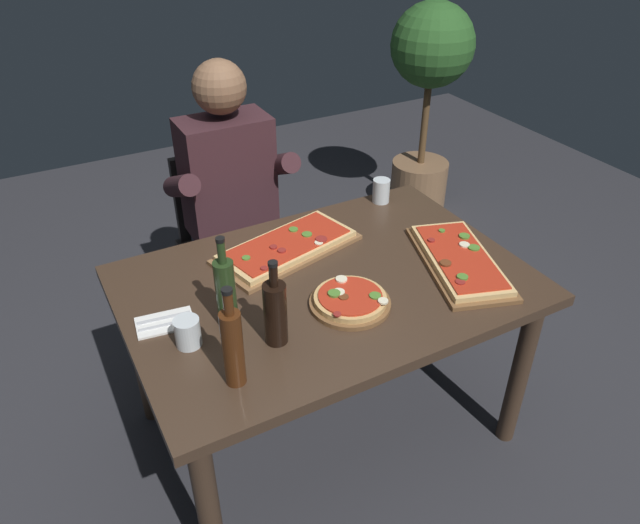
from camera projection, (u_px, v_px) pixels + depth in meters
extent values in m
plane|color=#2D2D33|center=(326.00, 424.00, 2.52)|extent=(6.40, 6.40, 0.00)
cube|color=#3D2B1E|center=(327.00, 285.00, 2.12)|extent=(1.40, 0.96, 0.04)
cylinder|color=#3D2B1E|center=(209.00, 513.00, 1.79)|extent=(0.07, 0.07, 0.70)
cylinder|color=#3D2B1E|center=(520.00, 373.00, 2.28)|extent=(0.07, 0.07, 0.70)
cylinder|color=#3D2B1E|center=(140.00, 353.00, 2.37)|extent=(0.07, 0.07, 0.70)
cylinder|color=#3D2B1E|center=(399.00, 269.00, 2.86)|extent=(0.07, 0.07, 0.70)
cube|color=brown|center=(287.00, 249.00, 2.26)|extent=(0.60, 0.38, 0.02)
cube|color=#DBB270|center=(287.00, 245.00, 2.25)|extent=(0.55, 0.34, 0.02)
cube|color=#B72D19|center=(287.00, 242.00, 2.25)|extent=(0.50, 0.30, 0.01)
cylinder|color=#4C7F2D|center=(246.00, 258.00, 2.15)|extent=(0.03, 0.03, 0.00)
cylinder|color=maroon|center=(282.00, 250.00, 2.19)|extent=(0.03, 0.03, 0.01)
cylinder|color=#4C7F2D|center=(307.00, 234.00, 2.29)|extent=(0.04, 0.04, 0.00)
cylinder|color=maroon|center=(273.00, 247.00, 2.21)|extent=(0.03, 0.03, 0.01)
cylinder|color=#4C7F2D|center=(293.00, 229.00, 2.31)|extent=(0.04, 0.04, 0.01)
cylinder|color=maroon|center=(264.00, 268.00, 2.09)|extent=(0.02, 0.02, 0.01)
cylinder|color=beige|center=(319.00, 243.00, 2.24)|extent=(0.03, 0.03, 0.00)
cylinder|color=maroon|center=(321.00, 239.00, 2.25)|extent=(0.04, 0.04, 0.01)
cube|color=brown|center=(459.00, 263.00, 2.19)|extent=(0.40, 0.57, 0.02)
cube|color=#DBB270|center=(460.00, 259.00, 2.18)|extent=(0.36, 0.53, 0.02)
cube|color=#B72D19|center=(460.00, 256.00, 2.17)|extent=(0.32, 0.48, 0.01)
cylinder|color=maroon|center=(431.00, 240.00, 2.25)|extent=(0.03, 0.03, 0.01)
cylinder|color=brown|center=(446.00, 263.00, 2.12)|extent=(0.04, 0.04, 0.01)
cylinder|color=beige|center=(464.00, 245.00, 2.22)|extent=(0.04, 0.04, 0.01)
cylinder|color=#4C7F2D|center=(464.00, 236.00, 2.27)|extent=(0.04, 0.04, 0.01)
cylinder|color=#4C7F2D|center=(474.00, 248.00, 2.20)|extent=(0.04, 0.04, 0.01)
cylinder|color=brown|center=(445.00, 264.00, 2.12)|extent=(0.04, 0.04, 0.00)
cylinder|color=#4C7F2D|center=(442.00, 231.00, 2.31)|extent=(0.02, 0.02, 0.01)
cylinder|color=#4C7F2D|center=(462.00, 277.00, 2.05)|extent=(0.04, 0.04, 0.01)
cylinder|color=maroon|center=(460.00, 282.00, 2.03)|extent=(0.03, 0.03, 0.00)
cylinder|color=brown|center=(351.00, 303.00, 1.99)|extent=(0.27, 0.27, 0.02)
cylinder|color=tan|center=(351.00, 299.00, 1.98)|extent=(0.24, 0.24, 0.02)
cylinder|color=#B72D19|center=(351.00, 295.00, 1.97)|extent=(0.21, 0.21, 0.01)
cylinder|color=#4C7F2D|center=(375.00, 296.00, 1.96)|extent=(0.04, 0.04, 0.01)
cylinder|color=beige|center=(383.00, 301.00, 1.94)|extent=(0.03, 0.03, 0.01)
cylinder|color=brown|center=(344.00, 297.00, 1.96)|extent=(0.03, 0.03, 0.00)
cylinder|color=beige|center=(341.00, 279.00, 2.04)|extent=(0.04, 0.04, 0.01)
cylinder|color=#4C7F2D|center=(334.00, 293.00, 1.97)|extent=(0.04, 0.04, 0.01)
cylinder|color=beige|center=(339.00, 292.00, 1.98)|extent=(0.04, 0.04, 0.01)
cylinder|color=maroon|center=(337.00, 314.00, 1.88)|extent=(0.03, 0.03, 0.00)
cylinder|color=black|center=(275.00, 314.00, 1.79)|extent=(0.07, 0.07, 0.21)
cylinder|color=black|center=(273.00, 276.00, 1.71)|extent=(0.03, 0.03, 0.07)
cylinder|color=black|center=(273.00, 264.00, 1.69)|extent=(0.03, 0.03, 0.01)
cylinder|color=#47230F|center=(233.00, 349.00, 1.63)|extent=(0.06, 0.06, 0.24)
cylinder|color=#47230F|center=(228.00, 303.00, 1.55)|extent=(0.03, 0.03, 0.07)
cylinder|color=black|center=(227.00, 291.00, 1.52)|extent=(0.03, 0.03, 0.01)
cylinder|color=#233819|center=(226.00, 294.00, 1.85)|extent=(0.06, 0.06, 0.23)
cylinder|color=#233819|center=(221.00, 252.00, 1.77)|extent=(0.03, 0.03, 0.07)
cylinder|color=black|center=(220.00, 240.00, 1.74)|extent=(0.03, 0.03, 0.01)
cylinder|color=silver|center=(188.00, 332.00, 1.81)|extent=(0.08, 0.08, 0.09)
cylinder|color=#5B3814|center=(188.00, 338.00, 1.82)|extent=(0.07, 0.07, 0.05)
cylinder|color=silver|center=(381.00, 191.00, 2.57)|extent=(0.07, 0.07, 0.10)
cylinder|color=#5B3814|center=(381.00, 198.00, 2.59)|extent=(0.06, 0.06, 0.03)
cube|color=white|center=(165.00, 323.00, 1.91)|extent=(0.19, 0.13, 0.01)
cube|color=silver|center=(166.00, 325.00, 1.89)|extent=(0.17, 0.03, 0.00)
cube|color=silver|center=(164.00, 318.00, 1.92)|extent=(0.17, 0.04, 0.00)
cube|color=black|center=(235.00, 253.00, 2.83)|extent=(0.44, 0.44, 0.04)
cube|color=black|center=(215.00, 193.00, 2.84)|extent=(0.40, 0.04, 0.42)
cylinder|color=black|center=(215.00, 325.00, 2.74)|extent=(0.04, 0.04, 0.41)
cylinder|color=black|center=(290.00, 301.00, 2.89)|extent=(0.04, 0.04, 0.41)
cylinder|color=black|center=(189.00, 283.00, 3.01)|extent=(0.04, 0.04, 0.41)
cylinder|color=black|center=(258.00, 263.00, 3.17)|extent=(0.04, 0.04, 0.41)
cylinder|color=#23232D|center=(233.00, 315.00, 2.77)|extent=(0.11, 0.11, 0.45)
cylinder|color=#23232D|center=(272.00, 302.00, 2.85)|extent=(0.11, 0.11, 0.45)
cube|color=#23232D|center=(242.00, 249.00, 2.71)|extent=(0.34, 0.40, 0.12)
cube|color=#381E23|center=(228.00, 176.00, 2.60)|extent=(0.38, 0.22, 0.52)
sphere|color=brown|center=(219.00, 87.00, 2.39)|extent=(0.22, 0.22, 0.22)
cylinder|color=#381E23|center=(181.00, 186.00, 2.47)|extent=(0.09, 0.31, 0.21)
cylinder|color=#381E23|center=(278.00, 165.00, 2.64)|extent=(0.09, 0.31, 0.21)
cylinder|color=#846042|center=(418.00, 185.00, 4.02)|extent=(0.37, 0.37, 0.33)
cylinder|color=brown|center=(425.00, 122.00, 3.78)|extent=(0.04, 0.04, 0.55)
sphere|color=#285623|center=(433.00, 45.00, 3.52)|extent=(0.50, 0.50, 0.50)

